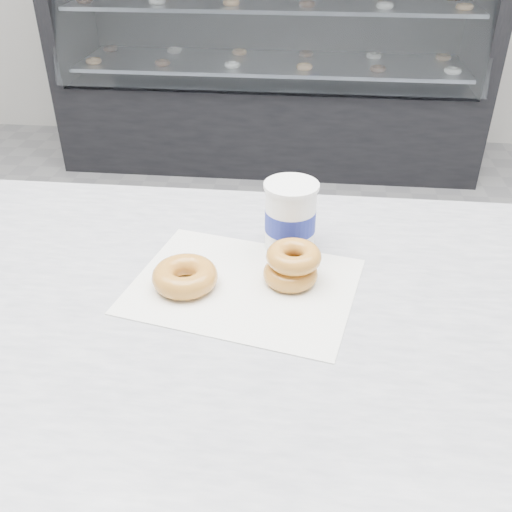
{
  "coord_description": "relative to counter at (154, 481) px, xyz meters",
  "views": [
    {
      "loc": [
        0.27,
        -1.27,
        1.42
      ],
      "look_at": [
        0.19,
        -0.54,
        0.95
      ],
      "focal_mm": 40.0,
      "sensor_mm": 36.0,
      "label": 1
    }
  ],
  "objects": [
    {
      "name": "ground",
      "position": [
        0.0,
        0.6,
        -0.45
      ],
      "size": [
        5.0,
        5.0,
        0.0
      ],
      "primitive_type": "plane",
      "color": "gray",
      "rests_on": "ground"
    },
    {
      "name": "counter",
      "position": [
        0.0,
        0.0,
        0.0
      ],
      "size": [
        3.06,
        0.76,
        0.9
      ],
      "color": "#333335",
      "rests_on": "ground"
    },
    {
      "name": "display_case",
      "position": [
        0.0,
        2.72,
        0.04
      ],
      "size": [
        2.4,
        0.74,
        1.25
      ],
      "color": "black",
      "rests_on": "ground"
    },
    {
      "name": "wax_paper",
      "position": [
        0.18,
        0.05,
        0.45
      ],
      "size": [
        0.39,
        0.32,
        0.0
      ],
      "primitive_type": "cube",
      "rotation": [
        0.0,
        0.0,
        -0.21
      ],
      "color": "silver",
      "rests_on": "counter"
    },
    {
      "name": "donut_single",
      "position": [
        0.09,
        0.04,
        0.47
      ],
      "size": [
        0.12,
        0.12,
        0.04
      ],
      "primitive_type": "torus",
      "rotation": [
        0.0,
        0.0,
        0.25
      ],
      "color": "gold",
      "rests_on": "wax_paper"
    },
    {
      "name": "donut_stack",
      "position": [
        0.25,
        0.07,
        0.48
      ],
      "size": [
        0.11,
        0.11,
        0.06
      ],
      "color": "gold",
      "rests_on": "wax_paper"
    },
    {
      "name": "coffee_cup",
      "position": [
        0.24,
        0.17,
        0.51
      ],
      "size": [
        0.1,
        0.1,
        0.12
      ],
      "rotation": [
        0.0,
        0.0,
        -0.14
      ],
      "color": "white",
      "rests_on": "counter"
    }
  ]
}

